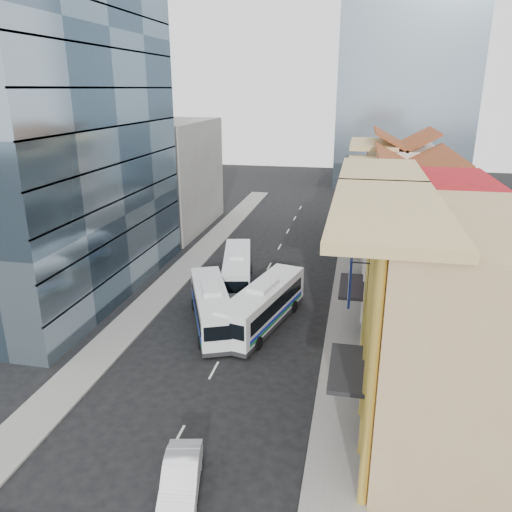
% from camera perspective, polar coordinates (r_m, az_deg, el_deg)
% --- Properties ---
extents(ground, '(200.00, 200.00, 0.00)m').
position_cam_1_polar(ground, '(28.30, -9.70, -21.08)').
color(ground, black).
rests_on(ground, ground).
extents(sidewalk_right, '(3.00, 90.00, 0.15)m').
position_cam_1_polar(sidewalk_right, '(45.72, 10.51, -4.72)').
color(sidewalk_right, slate).
rests_on(sidewalk_right, ground).
extents(sidewalk_left, '(3.00, 90.00, 0.15)m').
position_cam_1_polar(sidewalk_left, '(48.84, -9.84, -3.13)').
color(sidewalk_left, slate).
rests_on(sidewalk_left, ground).
extents(shophouse_tan, '(8.00, 14.00, 12.00)m').
position_cam_1_polar(shophouse_tan, '(28.29, 21.50, -7.78)').
color(shophouse_tan, tan).
rests_on(shophouse_tan, ground).
extents(shophouse_red, '(8.00, 10.00, 12.00)m').
position_cam_1_polar(shophouse_red, '(39.32, 18.83, -0.10)').
color(shophouse_red, '#A71218').
rests_on(shophouse_red, ground).
extents(shophouse_cream_near, '(8.00, 9.00, 10.00)m').
position_cam_1_polar(shophouse_cream_near, '(48.64, 17.49, 2.31)').
color(shophouse_cream_near, beige).
rests_on(shophouse_cream_near, ground).
extents(shophouse_cream_mid, '(8.00, 9.00, 10.00)m').
position_cam_1_polar(shophouse_cream_mid, '(57.31, 16.71, 4.78)').
color(shophouse_cream_mid, beige).
rests_on(shophouse_cream_mid, ground).
extents(shophouse_cream_far, '(8.00, 12.00, 11.00)m').
position_cam_1_polar(shophouse_cream_far, '(67.45, 16.09, 7.27)').
color(shophouse_cream_far, beige).
rests_on(shophouse_cream_far, ground).
extents(office_tower, '(12.00, 26.00, 30.00)m').
position_cam_1_polar(office_tower, '(46.85, -22.30, 13.68)').
color(office_tower, '#3C4E5F').
rests_on(office_tower, ground).
extents(office_block_far, '(10.00, 18.00, 14.00)m').
position_cam_1_polar(office_block_far, '(67.69, -10.04, 9.04)').
color(office_block_far, gray).
rests_on(office_block_far, ground).
extents(bus_left_near, '(6.41, 10.85, 3.43)m').
position_cam_1_polar(bus_left_near, '(39.53, -5.13, -5.71)').
color(bus_left_near, silver).
rests_on(bus_left_near, ground).
extents(bus_left_far, '(4.72, 11.01, 3.44)m').
position_cam_1_polar(bus_left_far, '(47.22, -2.16, -1.49)').
color(bus_left_far, silver).
rests_on(bus_left_far, ground).
extents(bus_right, '(5.28, 11.64, 3.64)m').
position_cam_1_polar(bus_right, '(39.38, 0.85, -5.56)').
color(bus_right, silver).
rests_on(bus_right, ground).
extents(sedan_right, '(2.68, 5.01, 1.57)m').
position_cam_1_polar(sedan_right, '(25.58, -8.58, -23.81)').
color(sedan_right, white).
rests_on(sedan_right, ground).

